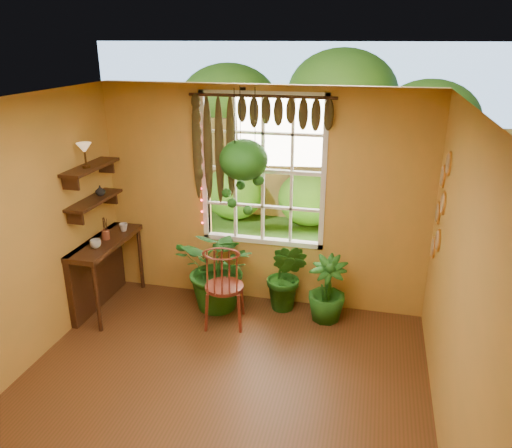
% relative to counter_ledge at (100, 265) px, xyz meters
% --- Properties ---
extents(floor, '(4.50, 4.50, 0.00)m').
position_rel_counter_ledge_xyz_m(floor, '(1.91, -1.60, -0.55)').
color(floor, brown).
rests_on(floor, ground).
extents(ceiling, '(4.50, 4.50, 0.00)m').
position_rel_counter_ledge_xyz_m(ceiling, '(1.91, -1.60, 2.15)').
color(ceiling, silver).
rests_on(ceiling, wall_back).
extents(wall_back, '(4.00, 0.00, 4.00)m').
position_rel_counter_ledge_xyz_m(wall_back, '(1.91, 0.65, 0.80)').
color(wall_back, '#B9913F').
rests_on(wall_back, floor).
extents(wall_right, '(0.00, 4.50, 4.50)m').
position_rel_counter_ledge_xyz_m(wall_right, '(3.91, -1.60, 0.80)').
color(wall_right, '#B9913F').
rests_on(wall_right, floor).
extents(window, '(1.52, 0.10, 1.86)m').
position_rel_counter_ledge_xyz_m(window, '(1.91, 0.68, 1.15)').
color(window, white).
rests_on(window, wall_back).
extents(valance_vine, '(1.70, 0.12, 1.10)m').
position_rel_counter_ledge_xyz_m(valance_vine, '(1.82, 0.56, 1.73)').
color(valance_vine, '#3E2010').
rests_on(valance_vine, window).
extents(string_lights, '(0.03, 0.03, 1.54)m').
position_rel_counter_ledge_xyz_m(string_lights, '(1.15, 0.59, 1.20)').
color(string_lights, '#FF2633').
rests_on(string_lights, window).
extents(wall_plates, '(0.04, 0.32, 1.10)m').
position_rel_counter_ledge_xyz_m(wall_plates, '(3.89, 0.19, 1.00)').
color(wall_plates, beige).
rests_on(wall_plates, wall_right).
extents(counter_ledge, '(0.40, 1.20, 0.90)m').
position_rel_counter_ledge_xyz_m(counter_ledge, '(0.00, 0.00, 0.00)').
color(counter_ledge, '#3E2010').
rests_on(counter_ledge, floor).
extents(shelf_lower, '(0.25, 0.90, 0.04)m').
position_rel_counter_ledge_xyz_m(shelf_lower, '(0.03, 0.00, 0.85)').
color(shelf_lower, '#3E2010').
rests_on(shelf_lower, wall_left).
extents(shelf_upper, '(0.25, 0.90, 0.04)m').
position_rel_counter_ledge_xyz_m(shelf_upper, '(0.03, 0.00, 1.25)').
color(shelf_upper, '#3E2010').
rests_on(shelf_upper, wall_left).
extents(backyard, '(14.00, 10.00, 12.00)m').
position_rel_counter_ledge_xyz_m(backyard, '(2.15, 5.27, 0.73)').
color(backyard, '#2E5B1A').
rests_on(backyard, ground).
extents(windsor_chair, '(0.53, 0.55, 1.21)m').
position_rel_counter_ledge_xyz_m(windsor_chair, '(1.62, -0.07, -0.20)').
color(windsor_chair, maroon).
rests_on(windsor_chair, floor).
extents(potted_plant_left, '(1.14, 1.03, 1.11)m').
position_rel_counter_ledge_xyz_m(potted_plant_left, '(1.47, 0.28, 0.00)').
color(potted_plant_left, '#184712').
rests_on(potted_plant_left, floor).
extents(potted_plant_mid, '(0.62, 0.56, 0.92)m').
position_rel_counter_ledge_xyz_m(potted_plant_mid, '(2.27, 0.43, -0.09)').
color(potted_plant_mid, '#184712').
rests_on(potted_plant_mid, floor).
extents(potted_plant_right, '(0.52, 0.52, 0.81)m').
position_rel_counter_ledge_xyz_m(potted_plant_right, '(2.77, 0.32, -0.15)').
color(potted_plant_right, '#184712').
rests_on(potted_plant_right, floor).
extents(hanging_basket, '(0.55, 0.55, 1.40)m').
position_rel_counter_ledge_xyz_m(hanging_basket, '(1.77, 0.33, 1.31)').
color(hanging_basket, black).
rests_on(hanging_basket, ceiling).
extents(cup_a, '(0.13, 0.13, 0.10)m').
position_rel_counter_ledge_xyz_m(cup_a, '(0.13, -0.23, 0.40)').
color(cup_a, silver).
rests_on(cup_a, counter_ledge).
extents(cup_b, '(0.14, 0.14, 0.10)m').
position_rel_counter_ledge_xyz_m(cup_b, '(0.19, 0.33, 0.40)').
color(cup_b, beige).
rests_on(cup_b, counter_ledge).
extents(brush_jar, '(0.09, 0.09, 0.34)m').
position_rel_counter_ledge_xyz_m(brush_jar, '(0.11, 0.03, 0.48)').
color(brush_jar, brown).
rests_on(brush_jar, counter_ledge).
extents(shelf_vase, '(0.16, 0.16, 0.12)m').
position_rel_counter_ledge_xyz_m(shelf_vase, '(0.04, 0.14, 0.93)').
color(shelf_vase, '#B2AD99').
rests_on(shelf_vase, shelf_lower).
extents(tiffany_lamp, '(0.17, 0.17, 0.28)m').
position_rel_counter_ledge_xyz_m(tiffany_lamp, '(0.05, -0.10, 1.47)').
color(tiffany_lamp, '#513417').
rests_on(tiffany_lamp, shelf_upper).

